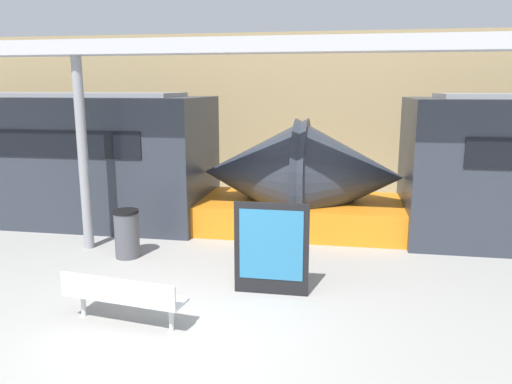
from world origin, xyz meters
TOP-DOWN VIEW (x-y plane):
  - ground_plane at (0.00, 0.00)m, footprint 60.00×60.00m
  - station_wall at (0.00, 10.07)m, footprint 56.00×0.20m
  - train_right at (-6.77, 5.66)m, footprint 15.73×2.93m
  - bench_near at (-0.99, 0.23)m, footprint 1.86×0.69m
  - trash_bin at (-2.17, 2.98)m, footprint 0.51×0.51m
  - poster_board at (0.92, 1.70)m, footprint 1.22×0.07m
  - support_column_near at (-3.23, 3.40)m, footprint 0.21×0.21m
  - canopy_beam at (-3.23, 3.40)m, footprint 28.00×0.60m

SIDE VIEW (x-z plane):
  - ground_plane at x=0.00m, z-range 0.00..0.00m
  - bench_near at x=-0.99m, z-range 0.08..0.83m
  - trash_bin at x=-2.17m, z-range 0.00..0.97m
  - poster_board at x=0.92m, z-range 0.01..1.54m
  - train_right at x=-6.77m, z-range -0.09..3.11m
  - support_column_near at x=-3.23m, z-range 0.00..3.94m
  - station_wall at x=0.00m, z-range 0.00..5.00m
  - canopy_beam at x=-3.23m, z-range 3.94..4.22m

